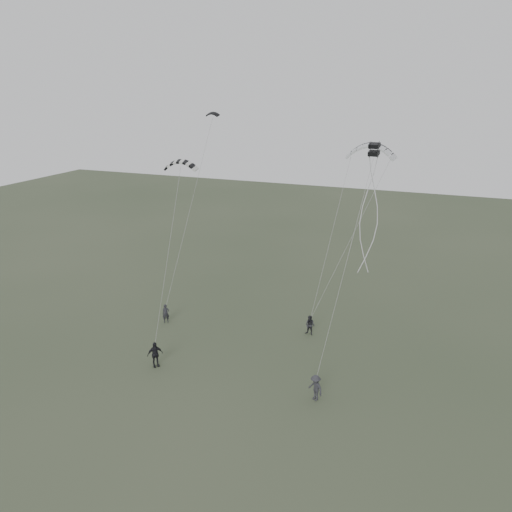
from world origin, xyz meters
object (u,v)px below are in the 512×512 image
(flyer_center, at_px, (155,354))
(flyer_left, at_px, (166,313))
(flyer_right, at_px, (310,325))
(flyer_far, at_px, (315,388))
(kite_pale_large, at_px, (371,145))
(kite_striped, at_px, (180,161))
(kite_box, at_px, (374,149))
(kite_dark_small, at_px, (212,113))

(flyer_center, bearing_deg, flyer_left, 67.34)
(flyer_right, height_order, flyer_center, flyer_center)
(flyer_far, bearing_deg, kite_pale_large, 120.72)
(kite_striped, bearing_deg, flyer_center, -91.26)
(kite_striped, distance_m, kite_box, 14.92)
(kite_pale_large, relative_size, kite_striped, 1.56)
(kite_pale_large, relative_size, kite_box, 5.77)
(flyer_left, xyz_separation_m, flyer_far, (14.57, -6.21, 0.07))
(flyer_left, distance_m, kite_striped, 12.96)
(flyer_right, relative_size, kite_box, 2.36)
(flyer_left, bearing_deg, kite_dark_small, 48.60)
(kite_pale_large, bearing_deg, flyer_right, -114.39)
(flyer_center, distance_m, kite_striped, 14.26)
(kite_dark_small, distance_m, kite_pale_large, 14.07)
(flyer_center, relative_size, kite_pale_large, 0.48)
(kite_pale_large, bearing_deg, flyer_far, -88.57)
(flyer_right, distance_m, flyer_far, 8.85)
(flyer_left, distance_m, flyer_center, 7.04)
(flyer_right, height_order, flyer_far, flyer_far)
(flyer_center, distance_m, kite_dark_small, 21.41)
(kite_striped, relative_size, kite_box, 3.70)
(flyer_far, xyz_separation_m, kite_box, (2.03, 3.62, 14.52))
(flyer_right, xyz_separation_m, flyer_center, (-8.96, -8.63, 0.13))
(kite_dark_small, height_order, kite_box, kite_dark_small)
(flyer_far, relative_size, kite_box, 2.53)
(flyer_center, relative_size, kite_dark_small, 1.48)
(flyer_right, bearing_deg, flyer_left, -161.99)
(kite_dark_small, relative_size, kite_striped, 0.50)
(kite_pale_large, bearing_deg, kite_box, -78.12)
(flyer_left, height_order, kite_dark_small, kite_dark_small)
(kite_striped, bearing_deg, flyer_far, -36.07)
(flyer_left, relative_size, kite_pale_large, 0.40)
(flyer_far, bearing_deg, kite_dark_small, 165.74)
(flyer_right, bearing_deg, flyer_far, -65.16)
(flyer_center, relative_size, flyer_far, 1.08)
(flyer_center, height_order, kite_pale_large, kite_pale_large)
(flyer_center, bearing_deg, kite_dark_small, 50.40)
(kite_dark_small, height_order, kite_striped, kite_dark_small)
(flyer_far, distance_m, kite_striped, 18.95)
(flyer_left, distance_m, flyer_right, 12.12)
(flyer_far, distance_m, kite_box, 15.10)
(flyer_right, xyz_separation_m, kite_pale_large, (2.95, 5.79, 13.67))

